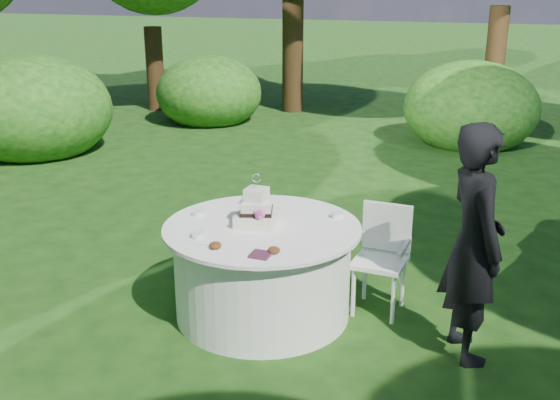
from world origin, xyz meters
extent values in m
plane|color=#15360E|center=(0.00, 0.00, 0.00)|extent=(80.00, 80.00, 0.00)
cube|color=#4B2038|center=(0.21, -0.55, 0.78)|extent=(0.14, 0.14, 0.02)
ellipsoid|color=white|center=(-0.20, -0.49, 0.78)|extent=(0.48, 0.07, 0.01)
imported|color=black|center=(1.60, -0.04, 0.86)|extent=(0.65, 0.74, 1.72)
cylinder|color=white|center=(0.00, 0.00, 0.37)|extent=(1.40, 1.40, 0.74)
cylinder|color=white|center=(0.00, 0.00, 0.76)|extent=(1.56, 1.56, 0.03)
cube|color=silver|center=(-0.05, 0.01, 0.82)|extent=(0.33, 0.33, 0.10)
cube|color=beige|center=(-0.05, 0.01, 0.92)|extent=(0.29, 0.29, 0.10)
cube|color=white|center=(-0.05, 0.01, 1.02)|extent=(0.16, 0.16, 0.10)
cube|color=black|center=(-0.05, 0.01, 0.89)|extent=(0.31, 0.31, 0.03)
sphere|color=#CC3C96|center=(0.03, -0.11, 0.91)|extent=(0.08, 0.08, 0.08)
cylinder|color=white|center=(-0.05, 0.01, 1.09)|extent=(0.01, 0.01, 0.05)
torus|color=white|center=(-0.05, 0.01, 1.16)|extent=(0.08, 0.02, 0.07)
cube|color=white|center=(0.87, 0.37, 0.44)|extent=(0.42, 0.42, 0.04)
cube|color=white|center=(0.88, 0.55, 0.68)|extent=(0.40, 0.06, 0.40)
cylinder|color=silver|center=(0.70, 0.21, 0.21)|extent=(0.03, 0.03, 0.42)
cylinder|color=white|center=(1.03, 0.19, 0.21)|extent=(0.03, 0.03, 0.42)
cylinder|color=white|center=(0.72, 0.54, 0.21)|extent=(0.03, 0.03, 0.42)
cylinder|color=white|center=(1.05, 0.52, 0.21)|extent=(0.03, 0.03, 0.42)
cube|color=white|center=(0.68, 0.38, 0.60)|extent=(0.05, 0.37, 0.03)
cube|color=white|center=(1.07, 0.36, 0.60)|extent=(0.05, 0.37, 0.03)
cylinder|color=white|center=(-0.36, -0.40, 0.79)|extent=(0.10, 0.10, 0.04)
cylinder|color=white|center=(-0.58, 0.04, 0.79)|extent=(0.10, 0.10, 0.04)
cylinder|color=white|center=(0.50, 0.39, 0.79)|extent=(0.10, 0.10, 0.04)
cylinder|color=white|center=(-0.33, 0.44, 0.79)|extent=(0.10, 0.10, 0.04)
ellipsoid|color=#562D16|center=(0.28, -0.48, 0.79)|extent=(0.09, 0.09, 0.05)
ellipsoid|color=#562D16|center=(-0.15, -0.54, 0.79)|extent=(0.09, 0.09, 0.05)
camera|label=1|loc=(1.78, -4.46, 2.60)|focal=42.00mm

